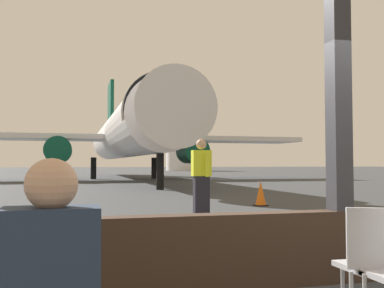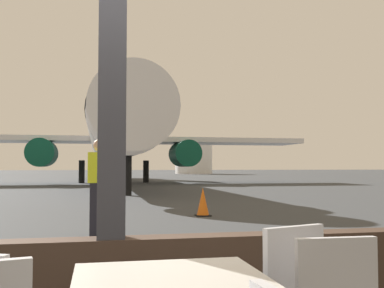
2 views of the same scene
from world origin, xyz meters
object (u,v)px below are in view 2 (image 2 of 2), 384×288
airplane (115,136)px  ground_crew_worker (99,186)px  fuel_storage_tank (194,156)px  traffic_cone (203,203)px

airplane → ground_crew_worker: airplane is taller
ground_crew_worker → fuel_storage_tank: 67.65m
airplane → ground_crew_worker: 25.49m
traffic_cone → airplane: bearing=93.4°
fuel_storage_tank → ground_crew_worker: bearing=-103.4°
ground_crew_worker → traffic_cone: bearing=47.5°
airplane → fuel_storage_tank: 42.95m
airplane → traffic_cone: (1.34, -22.51, -3.11)m
ground_crew_worker → fuel_storage_tank: fuel_storage_tank is taller
airplane → traffic_cone: airplane is taller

